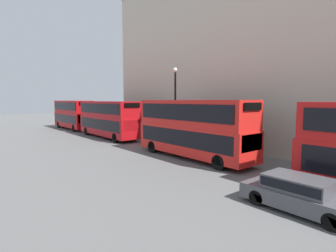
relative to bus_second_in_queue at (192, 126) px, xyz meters
The scene contains 6 objects.
bus_second_in_queue is the anchor object (origin of this frame).
bus_third_in_queue 14.04m from the bus_second_in_queue, 90.00° to the left, with size 2.59×10.86×4.26m.
bus_trailing 25.89m from the bus_second_in_queue, 90.00° to the left, with size 2.59×10.24×4.32m.
car_hatchback 10.29m from the bus_second_in_queue, 109.58° to the right, with size 1.81×4.43×1.38m.
street_lamp 5.20m from the bus_second_in_queue, 65.23° to the left, with size 0.44×0.44×7.36m.
pedestrian 7.50m from the bus_second_in_queue, 67.82° to the left, with size 0.36×0.36×1.66m.
Camera 1 is at (-12.19, 6.84, 4.39)m, focal length 28.00 mm.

